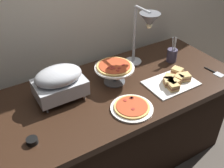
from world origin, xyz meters
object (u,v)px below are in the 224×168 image
heat_lamp (146,25)px  serving_spatula (214,72)px  sandwich_platter (174,81)px  utensil_holder (172,55)px  pizza_plate_front (132,108)px  pizza_plate_center (114,68)px  sauce_cup_near (32,141)px  chafing_dish (59,82)px

heat_lamp → serving_spatula: heat_lamp is taller
sandwich_platter → utensil_holder: size_ratio=1.66×
pizza_plate_front → pizza_plate_center: pizza_plate_center is taller
sauce_cup_near → heat_lamp: bearing=16.6°
pizza_plate_center → sauce_cup_near: bearing=-159.3°
pizza_plate_center → serving_spatula: size_ratio=1.69×
pizza_plate_front → sandwich_platter: 0.44m
sauce_cup_near → utensil_holder: utensil_holder is taller
sandwich_platter → serving_spatula: sandwich_platter is taller
pizza_plate_center → utensil_holder: size_ratio=1.29×
heat_lamp → sauce_cup_near: size_ratio=7.30×
heat_lamp → sauce_cup_near: (-1.00, -0.30, -0.36)m
pizza_plate_center → sauce_cup_near: pizza_plate_center is taller
chafing_dish → serving_spatula: size_ratio=1.94×
pizza_plate_front → utensil_holder: utensil_holder is taller
chafing_dish → sandwich_platter: size_ratio=0.89×
pizza_plate_front → sauce_cup_near: 0.65m
serving_spatula → pizza_plate_front: bearing=-178.7°
pizza_plate_front → serving_spatula: 0.81m
utensil_holder → serving_spatula: 0.36m
pizza_plate_center → sandwich_platter: 0.45m
sandwich_platter → chafing_dish: bearing=160.8°
chafing_dish → pizza_plate_center: chafing_dish is taller
pizza_plate_front → sauce_cup_near: sauce_cup_near is taller
pizza_plate_front → serving_spatula: size_ratio=1.64×
heat_lamp → utensil_holder: (0.29, -0.02, -0.32)m
sandwich_platter → serving_spatula: bearing=-8.9°
sandwich_platter → sauce_cup_near: size_ratio=5.62×
heat_lamp → pizza_plate_front: bearing=-135.3°
pizza_plate_center → chafing_dish: bearing=176.6°
pizza_plate_front → pizza_plate_center: 0.35m
pizza_plate_center → sandwich_platter: pizza_plate_center is taller
sandwich_platter → serving_spatula: 0.39m
pizza_plate_center → sandwich_platter: size_ratio=0.78×
chafing_dish → pizza_plate_front: size_ratio=1.18×
pizza_plate_front → utensil_holder: bearing=27.5°
pizza_plate_front → heat_lamp: bearing=44.7°
heat_lamp → sandwich_platter: (0.08, -0.28, -0.35)m
serving_spatula → utensil_holder: bearing=118.4°
heat_lamp → pizza_plate_center: 0.39m
heat_lamp → serving_spatula: (0.46, -0.33, -0.37)m
chafing_dish → utensil_holder: bearing=-0.9°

